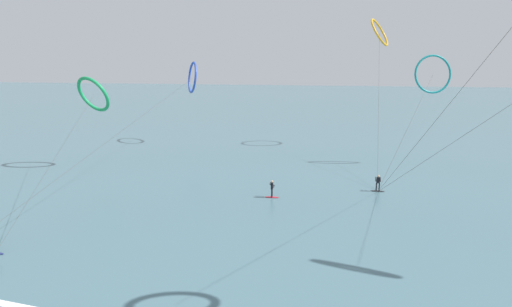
% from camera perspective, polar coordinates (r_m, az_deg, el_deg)
% --- Properties ---
extents(sea_water, '(400.00, 200.00, 0.08)m').
position_cam_1_polar(sea_water, '(116.63, 7.26, 6.13)').
color(sea_water, '#476B75').
rests_on(sea_water, ground).
extents(surfer_charcoal, '(1.40, 0.58, 1.70)m').
position_cam_1_polar(surfer_charcoal, '(44.19, 16.16, -4.01)').
color(surfer_charcoal, black).
rests_on(surfer_charcoal, ground).
extents(surfer_crimson, '(1.40, 0.59, 1.70)m').
position_cam_1_polar(surfer_crimson, '(40.65, 2.17, -4.95)').
color(surfer_crimson, red).
rests_on(surfer_crimson, ground).
extents(kite_amber, '(4.07, 27.19, 19.01)m').
position_cam_1_polar(kite_amber, '(67.11, 16.37, 15.42)').
color(kite_amber, orange).
rests_on(kite_amber, ground).
extents(kite_emerald, '(8.53, 25.74, 11.19)m').
position_cam_1_polar(kite_emerald, '(54.88, -21.15, 7.46)').
color(kite_emerald, '#199351').
rests_on(kite_emerald, ground).
extents(kite_teal, '(9.59, 14.11, 13.68)m').
position_cam_1_polar(kite_teal, '(56.46, 22.80, 9.86)').
color(kite_teal, teal).
rests_on(kite_teal, ground).
extents(kite_cobalt, '(3.77, 49.64, 12.78)m').
position_cam_1_polar(kite_cobalt, '(67.56, -8.63, 10.12)').
color(kite_cobalt, '#2647B7').
rests_on(kite_cobalt, ground).
extents(wave_crest_mid, '(11.99, 1.81, 0.12)m').
position_cam_1_polar(wave_crest_mid, '(27.35, -29.51, -17.66)').
color(wave_crest_mid, white).
rests_on(wave_crest_mid, ground).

